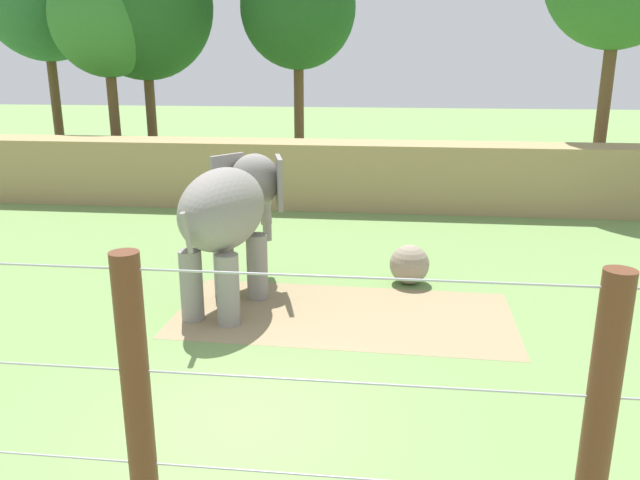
% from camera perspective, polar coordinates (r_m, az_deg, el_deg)
% --- Properties ---
extents(ground_plane, '(120.00, 120.00, 0.00)m').
position_cam_1_polar(ground_plane, '(9.38, -6.87, -16.07)').
color(ground_plane, '#6B8E4C').
extents(dirt_patch, '(6.85, 3.43, 0.01)m').
position_cam_1_polar(dirt_patch, '(12.79, 2.14, -6.78)').
color(dirt_patch, '#937F5B').
rests_on(dirt_patch, ground).
extents(embankment_wall, '(36.00, 1.80, 2.24)m').
position_cam_1_polar(embankment_wall, '(21.82, 1.32, 5.96)').
color(embankment_wall, tan).
rests_on(embankment_wall, ground).
extents(elephant, '(1.99, 3.99, 2.98)m').
position_cam_1_polar(elephant, '(12.92, -8.20, 2.52)').
color(elephant, gray).
rests_on(elephant, ground).
extents(enrichment_ball, '(0.91, 0.91, 0.91)m').
position_cam_1_polar(enrichment_ball, '(14.51, 8.12, -2.20)').
color(enrichment_ball, gray).
rests_on(enrichment_ball, ground).
extents(cable_fence, '(8.34, 0.25, 3.50)m').
position_cam_1_polar(cable_fence, '(5.96, -15.11, -17.32)').
color(cable_fence, brown).
rests_on(cable_fence, ground).
extents(tree_far_left, '(4.96, 4.96, 9.70)m').
position_cam_1_polar(tree_far_left, '(28.71, -2.01, 20.31)').
color(tree_far_left, brown).
rests_on(tree_far_left, ground).
extents(tree_behind_wall, '(5.99, 5.99, 10.33)m').
position_cam_1_polar(tree_behind_wall, '(29.87, -15.76, 19.78)').
color(tree_behind_wall, brown).
rests_on(tree_behind_wall, ground).
extents(tree_far_right, '(4.55, 4.55, 8.98)m').
position_cam_1_polar(tree_far_right, '(29.06, -18.89, 18.43)').
color(tree_far_right, brown).
rests_on(tree_far_right, ground).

